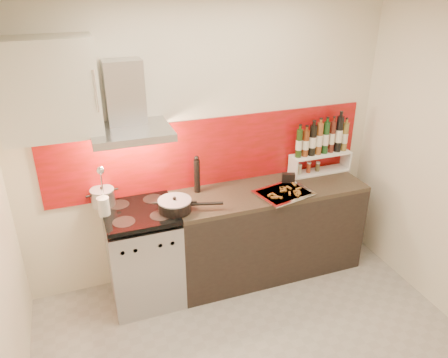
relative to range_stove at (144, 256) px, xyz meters
name	(u,v)px	position (x,y,z in m)	size (l,w,h in m)	color
back_wall	(207,144)	(0.70, 0.30, 0.86)	(3.40, 0.02, 2.60)	silver
backsplash	(213,152)	(0.75, 0.29, 0.78)	(3.00, 0.02, 0.64)	maroon
range_stove	(144,256)	(0.00, 0.00, 0.00)	(0.60, 0.60, 0.91)	#B7B7BA
counter	(267,230)	(1.20, 0.00, 0.01)	(1.80, 0.60, 0.90)	black
range_hood	(127,109)	(0.00, 0.14, 1.30)	(0.62, 0.50, 0.61)	#B7B7BA
upper_cabinet	(48,89)	(-0.55, 0.13, 1.51)	(0.70, 0.35, 0.72)	beige
stock_pot	(103,197)	(-0.27, 0.20, 0.54)	(0.20, 0.20, 0.17)	#B7B7BA
saute_pan	(176,205)	(0.29, -0.10, 0.52)	(0.53, 0.28, 0.13)	black
utensil_jar	(103,201)	(-0.28, 0.02, 0.60)	(0.10, 0.15, 0.47)	silver
pepper_mill	(197,175)	(0.56, 0.17, 0.63)	(0.06, 0.06, 0.35)	black
step_shelf	(322,147)	(1.82, 0.17, 0.73)	(0.62, 0.17, 0.56)	white
caddy_box	(288,178)	(1.41, 0.03, 0.52)	(0.12, 0.05, 0.10)	black
baking_tray	(284,193)	(1.27, -0.14, 0.47)	(0.54, 0.46, 0.03)	silver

